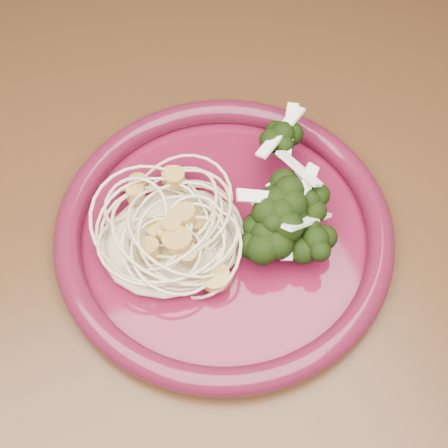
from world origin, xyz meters
name	(u,v)px	position (x,y,z in m)	size (l,w,h in m)	color
dining_table	(190,276)	(0.00, 0.00, 0.65)	(1.20, 0.80, 0.75)	#472814
dinner_plate	(224,230)	(0.03, -0.03, 0.76)	(0.31, 0.31, 0.02)	#550C21
spaghetti_pile	(172,235)	(-0.02, -0.02, 0.77)	(0.12, 0.10, 0.03)	#CEBB8F
scallop_cluster	(169,214)	(-0.02, -0.02, 0.80)	(0.11, 0.11, 0.04)	#BF9644
broccoli_pile	(287,205)	(0.08, -0.03, 0.78)	(0.08, 0.13, 0.05)	black
onion_garnish	(290,184)	(0.08, -0.03, 0.81)	(0.06, 0.08, 0.05)	#EFECCD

